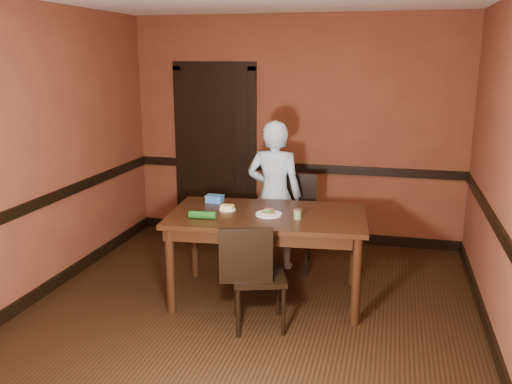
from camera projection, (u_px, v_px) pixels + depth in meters
The scene contains 20 objects.
floor at pixel (246, 319), 4.70m from camera, with size 4.00×4.50×0.01m, color black.
wall_back at pixel (295, 131), 6.48m from camera, with size 4.00×0.02×2.70m, color brown.
wall_front at pixel (102, 268), 2.25m from camera, with size 4.00×0.02×2.70m, color brown.
wall_left at pixel (30, 155), 4.85m from camera, with size 0.02×4.50×2.70m, color brown.
dado_back at pixel (294, 168), 6.58m from camera, with size 4.00×0.03×0.10m, color black.
dado_left at pixel (37, 204), 4.95m from camera, with size 0.03×4.50×0.10m, color black.
dado_right at pixel (504, 239), 4.00m from camera, with size 0.03×4.50×0.10m, color black.
baseboard_back at pixel (293, 233), 6.78m from camera, with size 4.00×0.03×0.12m, color black.
baseboard_left at pixel (45, 289), 5.16m from camera, with size 0.03×4.50×0.12m, color black.
baseboard_right at pixel (492, 341), 4.21m from camera, with size 0.03×4.50×0.12m, color black.
door at pixel (215, 149), 6.75m from camera, with size 1.05×0.07×2.20m.
dining_table at pixel (267, 256), 5.01m from camera, with size 1.76×0.99×0.83m, color black.
chair_far at pixel (289, 223), 5.74m from camera, with size 0.46×0.46×0.99m, color black, non-canonical shape.
chair_near at pixel (259, 275), 4.47m from camera, with size 0.43×0.43×0.91m, color black, non-canonical shape.
person at pixel (274, 195), 5.70m from camera, with size 0.58×0.38×1.58m, color #AFD7F0.
sandwich_plate at pixel (269, 213), 4.86m from camera, with size 0.24×0.24×0.06m.
sauce_jar at pixel (298, 214), 4.73m from camera, with size 0.07×0.07×0.08m.
cheese_saucer at pixel (227, 208), 5.02m from camera, with size 0.16×0.16×0.05m.
food_tub at pixel (215, 199), 5.28m from camera, with size 0.17×0.12×0.07m.
wrapped_veg at pixel (203, 215), 4.74m from camera, with size 0.07×0.07×0.24m, color #164D15.
Camera 1 is at (1.14, -4.14, 2.20)m, focal length 38.00 mm.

